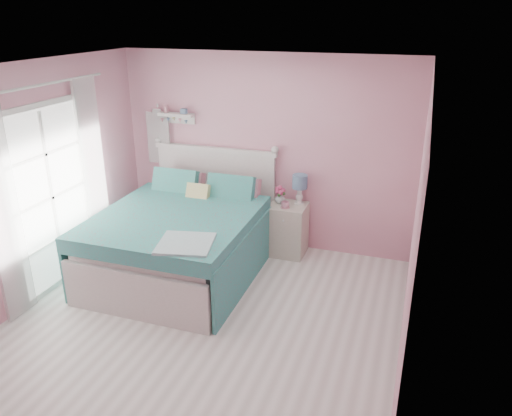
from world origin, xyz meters
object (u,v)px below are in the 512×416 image
Objects in this scene: nightstand at (288,229)px; teacup at (285,205)px; bed at (182,239)px; vase at (280,198)px; table_lamp at (300,184)px.

teacup reaches higher than nightstand.
bed is 1.39m from vase.
nightstand is at bearing 38.50° from bed.
bed is 1.39m from teacup.
bed is 16.26× the size of vase.
bed is 5.84× the size of table_lamp.
bed is at bearing -144.02° from teacup.
teacup is (0.11, -0.14, -0.03)m from vase.
vase is (-0.25, -0.07, -0.20)m from table_lamp.
nightstand is 1.76× the size of table_lamp.
vase reaches higher than nightstand.
bed is 21.51× the size of teacup.
nightstand is 0.64m from table_lamp.
table_lamp is (1.23, 1.00, 0.54)m from bed.
table_lamp is 0.34m from teacup.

